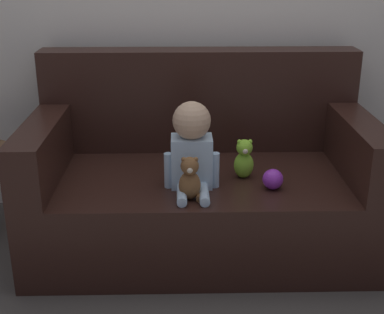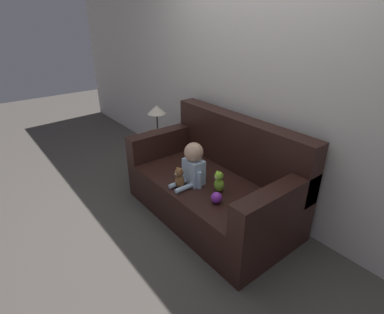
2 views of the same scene
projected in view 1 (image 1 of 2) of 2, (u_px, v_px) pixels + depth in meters
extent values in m
plane|color=#4C4742|center=(201.00, 243.00, 2.82)|extent=(12.00, 12.00, 0.00)
cube|color=black|center=(201.00, 208.00, 2.75)|extent=(1.69, 0.90, 0.41)
cube|color=black|center=(199.00, 100.00, 2.91)|extent=(1.69, 0.18, 0.55)
cube|color=black|center=(45.00, 147.00, 2.61)|extent=(0.16, 0.90, 0.28)
cube|color=black|center=(356.00, 144.00, 2.64)|extent=(0.16, 0.90, 0.28)
cube|color=silver|center=(192.00, 161.00, 2.48)|extent=(0.19, 0.13, 0.24)
sphere|color=tan|center=(192.00, 121.00, 2.41)|extent=(0.17, 0.17, 0.17)
cylinder|color=silver|center=(182.00, 195.00, 2.37)|extent=(0.04, 0.17, 0.04)
cylinder|color=silver|center=(203.00, 194.00, 2.37)|extent=(0.04, 0.17, 0.04)
cylinder|color=silver|center=(168.00, 170.00, 2.47)|extent=(0.04, 0.04, 0.17)
cylinder|color=silver|center=(215.00, 170.00, 2.47)|extent=(0.04, 0.04, 0.17)
ellipsoid|color=brown|center=(190.00, 185.00, 2.36)|extent=(0.10, 0.08, 0.13)
sphere|color=brown|center=(190.00, 166.00, 2.32)|extent=(0.08, 0.08, 0.08)
sphere|color=brown|center=(184.00, 160.00, 2.31)|extent=(0.02, 0.02, 0.02)
sphere|color=brown|center=(196.00, 159.00, 2.31)|extent=(0.02, 0.02, 0.02)
sphere|color=beige|center=(190.00, 170.00, 2.29)|extent=(0.03, 0.03, 0.03)
cylinder|color=brown|center=(180.00, 197.00, 2.36)|extent=(0.03, 0.05, 0.03)
cylinder|color=brown|center=(200.00, 197.00, 2.36)|extent=(0.03, 0.05, 0.03)
ellipsoid|color=#8CD133|center=(244.00, 165.00, 2.58)|extent=(0.10, 0.08, 0.13)
sphere|color=#8CD133|center=(244.00, 148.00, 2.55)|extent=(0.08, 0.08, 0.08)
sphere|color=#8CD133|center=(239.00, 142.00, 2.53)|extent=(0.02, 0.02, 0.02)
sphere|color=#8CD133|center=(250.00, 142.00, 2.54)|extent=(0.02, 0.02, 0.02)
sphere|color=beige|center=(245.00, 151.00, 2.52)|extent=(0.03, 0.03, 0.03)
sphere|color=purple|center=(273.00, 179.00, 2.46)|extent=(0.10, 0.10, 0.10)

